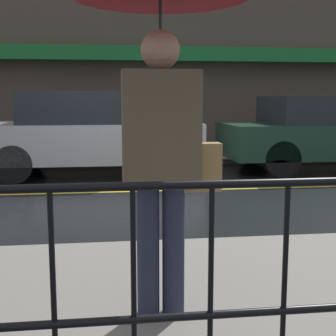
{
  "coord_description": "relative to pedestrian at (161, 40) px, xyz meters",
  "views": [
    {
      "loc": [
        -0.42,
        -7.43,
        1.48
      ],
      "look_at": [
        0.32,
        -1.71,
        0.63
      ],
      "focal_mm": 50.0,
      "sensor_mm": 36.0,
      "label": 1
    }
  ],
  "objects": [
    {
      "name": "car_dark_green",
      "position": [
        4.29,
        6.43,
        -1.04
      ],
      "size": [
        4.56,
        1.94,
        1.53
      ],
      "color": "#193828",
      "rests_on": "ground_plane"
    },
    {
      "name": "lane_marking",
      "position": [
        0.09,
        4.58,
        -1.82
      ],
      "size": [
        25.2,
        0.12,
        0.01
      ],
      "color": "gold",
      "rests_on": "ground_plane"
    },
    {
      "name": "railing_foreground",
      "position": [
        0.09,
        -1.01,
        -1.07
      ],
      "size": [
        12.0,
        0.04,
        1.04
      ],
      "color": "black",
      "rests_on": "sidewalk_near"
    },
    {
      "name": "sidewalk_far",
      "position": [
        0.09,
        8.53,
        -1.77
      ],
      "size": [
        28.0,
        1.86,
        0.1
      ],
      "color": "slate",
      "rests_on": "ground_plane"
    },
    {
      "name": "pedestrian",
      "position": [
        0.0,
        0.0,
        0.0
      ],
      "size": [
        1.07,
        1.07,
        2.2
      ],
      "color": "#23283D",
      "rests_on": "sidewalk_near"
    },
    {
      "name": "sidewalk_near",
      "position": [
        0.09,
        0.16,
        -1.77
      ],
      "size": [
        28.0,
        2.83,
        0.1
      ],
      "color": "slate",
      "rests_on": "ground_plane"
    },
    {
      "name": "car_silver",
      "position": [
        -0.71,
        6.43,
        -1.01
      ],
      "size": [
        4.23,
        1.94,
        1.62
      ],
      "color": "#B2B5BA",
      "rests_on": "ground_plane"
    },
    {
      "name": "building_storefront",
      "position": [
        0.09,
        9.58,
        0.53
      ],
      "size": [
        28.0,
        0.85,
        4.67
      ],
      "color": "#4C4238",
      "rests_on": "ground_plane"
    },
    {
      "name": "ground_plane",
      "position": [
        0.09,
        4.58,
        -1.83
      ],
      "size": [
        80.0,
        80.0,
        0.0
      ],
      "primitive_type": "plane",
      "color": "black"
    }
  ]
}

